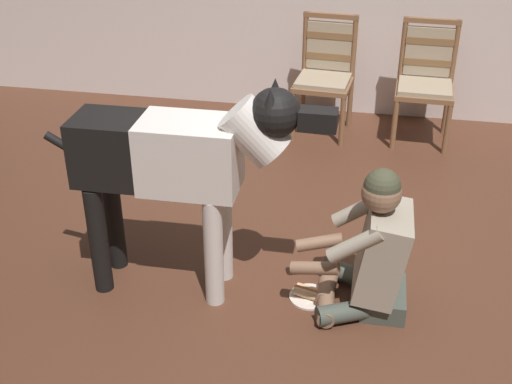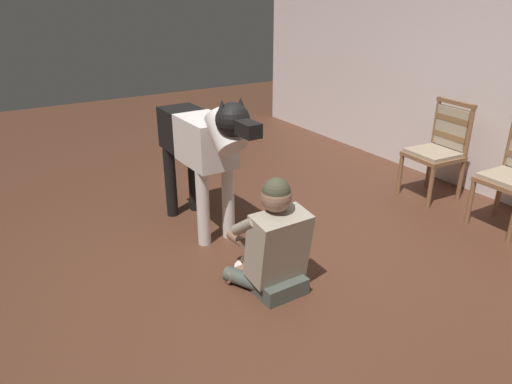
# 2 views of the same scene
# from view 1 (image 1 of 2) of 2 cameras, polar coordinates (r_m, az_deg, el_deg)

# --- Properties ---
(ground_plane) EXTENTS (13.38, 13.38, 0.00)m
(ground_plane) POSITION_cam_1_polar(r_m,az_deg,el_deg) (3.92, 4.94, -8.65)
(ground_plane) COLOR #502E1F
(dining_chair_left_of_pair) EXTENTS (0.50, 0.50, 0.98)m
(dining_chair_left_of_pair) POSITION_cam_1_polar(r_m,az_deg,el_deg) (5.75, 5.94, 10.32)
(dining_chair_left_of_pair) COLOR brown
(dining_chair_left_of_pair) RESTS_ON ground
(dining_chair_right_of_pair) EXTENTS (0.47, 0.48, 0.98)m
(dining_chair_right_of_pair) POSITION_cam_1_polar(r_m,az_deg,el_deg) (5.74, 14.23, 9.55)
(dining_chair_right_of_pair) COLOR brown
(dining_chair_right_of_pair) RESTS_ON ground
(person_sitting_on_floor) EXTENTS (0.64, 0.58, 0.85)m
(person_sitting_on_floor) POSITION_cam_1_polar(r_m,az_deg,el_deg) (3.68, 9.83, -5.10)
(person_sitting_on_floor) COLOR #464C43
(person_sitting_on_floor) RESTS_ON ground
(large_dog) EXTENTS (1.57, 0.35, 1.27)m
(large_dog) POSITION_cam_1_polar(r_m,az_deg,el_deg) (3.57, -6.58, 2.68)
(large_dog) COLOR silver
(large_dog) RESTS_ON ground
(hot_dog_on_plate) EXTENTS (0.24, 0.24, 0.06)m
(hot_dog_on_plate) POSITION_cam_1_polar(r_m,az_deg,el_deg) (3.88, 4.61, -8.63)
(hot_dog_on_plate) COLOR silver
(hot_dog_on_plate) RESTS_ON ground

